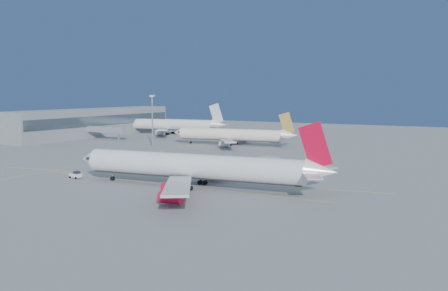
% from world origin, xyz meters
% --- Properties ---
extents(ground, '(500.00, 500.00, 0.00)m').
position_xyz_m(ground, '(0.00, 0.00, 0.00)').
color(ground, slate).
rests_on(ground, ground).
extents(terminal, '(18.40, 110.00, 15.00)m').
position_xyz_m(terminal, '(-114.93, 85.00, 7.51)').
color(terminal, gray).
rests_on(terminal, ground).
extents(jet_bridge, '(23.60, 3.60, 6.90)m').
position_xyz_m(jet_bridge, '(-93.11, 72.00, 5.17)').
color(jet_bridge, gray).
rests_on(jet_bridge, ground).
extents(taxiway_lines, '(118.86, 140.00, 0.02)m').
position_xyz_m(taxiway_lines, '(-14.71, 6.34, 0.01)').
color(taxiway_lines, yellow).
rests_on(taxiway_lines, ground).
extents(airliner_virgin, '(71.67, 64.04, 17.67)m').
position_xyz_m(airliner_virgin, '(13.84, -13.75, 5.33)').
color(airliner_virgin, white).
rests_on(airliner_virgin, ground).
extents(airliner_etihad, '(59.84, 54.87, 15.62)m').
position_xyz_m(airliner_etihad, '(-25.44, 79.90, 4.76)').
color(airliner_etihad, '#F2EBCE').
rests_on(airliner_etihad, ground).
extents(airliner_third, '(67.30, 61.54, 18.07)m').
position_xyz_m(airliner_third, '(-83.81, 114.15, 5.47)').
color(airliner_third, white).
rests_on(airliner_third, ground).
extents(pushback_tug, '(3.73, 2.47, 2.02)m').
position_xyz_m(pushback_tug, '(-23.56, -18.59, 0.93)').
color(pushback_tug, white).
rests_on(pushback_tug, ground).
extents(light_mast, '(1.99, 1.99, 23.00)m').
position_xyz_m(light_mast, '(-53.93, 57.39, 13.58)').
color(light_mast, gray).
rests_on(light_mast, ground).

